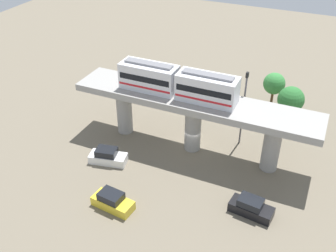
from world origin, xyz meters
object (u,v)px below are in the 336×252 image
Objects in this scene: tree_near_viaduct at (291,100)px; train at (177,82)px; parked_car_black at (251,207)px; tree_far_corner at (274,84)px; parked_car_white at (108,157)px; signal_post at (244,106)px; parked_car_yellow at (112,201)px; tree_mid_lot at (212,86)px.

train is at bearing 131.75° from tree_near_viaduct.
tree_far_corner reaches higher than parked_car_black.
signal_post is at bearing -64.30° from parked_car_white.
tree_near_viaduct is (16.58, -17.14, 2.82)m from parked_car_white.
signal_post is at bearing -63.77° from train.
parked_car_black is (4.76, -12.63, 0.00)m from parked_car_yellow.
parked_car_white is 18.13m from tree_mid_lot.
parked_car_yellow is 0.88× the size of tree_far_corner.
parked_car_yellow and parked_car_black have the same top height.
tree_near_viaduct is at bearing -23.75° from parked_car_yellow.
tree_far_corner is at bearing 36.87° from tree_near_viaduct.
tree_mid_lot is (22.68, -2.42, 2.39)m from parked_car_yellow.
parked_car_white is at bearing 158.43° from tree_mid_lot.
signal_post is at bearing 27.41° from parked_car_black.
parked_car_white is at bearing 92.56° from parked_car_black.
signal_post reaches higher than tree_mid_lot.
tree_near_viaduct is 0.56× the size of signal_post.
signal_post reaches higher than parked_car_black.
tree_mid_lot is 0.91× the size of tree_far_corner.
tree_mid_lot is at bearing 41.18° from signal_post.
train is 17.10m from tree_far_corner.
tree_far_corner reaches higher than tree_mid_lot.
parked_car_white is at bearing 134.04° from tree_near_viaduct.
train is 16.01m from tree_near_viaduct.
train is 2.57× the size of tree_near_viaduct.
parked_car_yellow is at bearing 150.11° from tree_near_viaduct.
parked_car_white is (1.20, 16.82, 0.00)m from parked_car_black.
signal_post is (-10.58, 1.64, 1.79)m from tree_far_corner.
signal_post reaches higher than tree_far_corner.
signal_post is (9.81, -12.65, 4.49)m from parked_car_white.
tree_mid_lot is (16.71, -6.61, 2.39)m from parked_car_white.
tree_near_viaduct reaches higher than tree_far_corner.
tree_mid_lot is at bearing 0.05° from parked_car_yellow.
train reaches higher than parked_car_black.
parked_car_black is 12.60m from signal_post.
train reaches higher than parked_car_white.
tree_far_corner is at bearing -31.41° from train.
parked_car_yellow and parked_car_white have the same top height.
parked_car_black is 18.00m from tree_near_viaduct.
train reaches higher than parked_car_yellow.
parked_car_white is 0.48× the size of signal_post.
parked_car_white is 0.90× the size of tree_far_corner.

